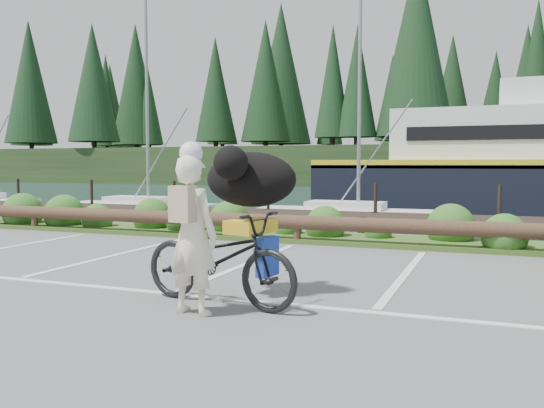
% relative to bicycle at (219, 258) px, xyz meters
% --- Properties ---
extents(ground, '(72.00, 72.00, 0.00)m').
position_rel_bicycle_xyz_m(ground, '(-0.81, 0.68, -0.56)').
color(ground, '#555557').
extents(harbor_backdrop, '(170.00, 160.00, 30.00)m').
position_rel_bicycle_xyz_m(harbor_backdrop, '(-0.42, 79.20, -0.56)').
color(harbor_backdrop, '#183039').
rests_on(harbor_backdrop, ground).
extents(vegetation_strip, '(34.00, 1.60, 0.10)m').
position_rel_bicycle_xyz_m(vegetation_strip, '(-0.81, 5.98, -0.51)').
color(vegetation_strip, '#3D5B21').
rests_on(vegetation_strip, ground).
extents(log_rail, '(32.00, 0.30, 0.60)m').
position_rel_bicycle_xyz_m(log_rail, '(-0.81, 5.28, -0.56)').
color(log_rail, '#443021').
rests_on(log_rail, ground).
extents(bicycle, '(2.23, 1.11, 1.12)m').
position_rel_bicycle_xyz_m(bicycle, '(0.00, 0.00, 0.00)').
color(bicycle, black).
rests_on(bicycle, ground).
extents(cyclist, '(0.71, 0.53, 1.77)m').
position_rel_bicycle_xyz_m(cyclist, '(-0.09, -0.49, 0.32)').
color(cyclist, white).
rests_on(cyclist, ground).
extents(dog, '(0.80, 1.30, 0.70)m').
position_rel_bicycle_xyz_m(dog, '(0.12, 0.67, 0.91)').
color(dog, black).
rests_on(dog, bicycle).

